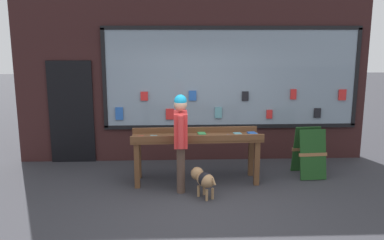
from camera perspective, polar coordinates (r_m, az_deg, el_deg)
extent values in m
plane|color=#2D2D33|center=(6.94, 1.00, -11.02)|extent=(40.00, 40.00, 0.00)
cube|color=#331919|center=(8.82, 0.14, 6.05)|extent=(7.19, 0.20, 3.58)
cube|color=gray|center=(8.77, 5.32, 5.58)|extent=(5.15, 0.03, 2.01)
cube|color=black|center=(8.71, 5.45, 12.15)|extent=(5.23, 0.06, 0.08)
cube|color=black|center=(8.94, 5.20, -0.82)|extent=(5.23, 0.06, 0.08)
cube|color=black|center=(8.81, -11.60, 5.41)|extent=(0.08, 0.06, 2.01)
cube|color=black|center=(9.46, 21.04, 5.31)|extent=(0.08, 0.06, 2.01)
cube|color=#2659B2|center=(8.84, -9.67, 0.85)|extent=(0.16, 0.03, 0.26)
cube|color=red|center=(8.72, -6.38, 3.18)|extent=(0.15, 0.03, 0.18)
cube|color=red|center=(8.77, -2.96, 0.80)|extent=(0.17, 0.03, 0.22)
cube|color=#2659B2|center=(8.71, 0.07, 3.27)|extent=(0.16, 0.03, 0.20)
cube|color=#5999A5|center=(8.81, 3.53, 1.00)|extent=(0.14, 0.03, 0.22)
cube|color=black|center=(8.82, 7.11, 3.18)|extent=(0.13, 0.03, 0.19)
cube|color=red|center=(8.99, 10.27, 0.77)|extent=(0.12, 0.03, 0.18)
cube|color=red|center=(9.03, 13.37, 3.36)|extent=(0.12, 0.03, 0.21)
cube|color=black|center=(9.25, 16.38, 0.91)|extent=(0.14, 0.03, 0.20)
cube|color=red|center=(9.36, 19.40, 3.18)|extent=(0.16, 0.03, 0.23)
cube|color=black|center=(9.05, -15.79, 1.00)|extent=(0.90, 0.04, 2.10)
cube|color=brown|center=(7.49, -7.35, -6.08)|extent=(0.09, 0.09, 0.80)
cube|color=brown|center=(7.65, 8.64, -5.72)|extent=(0.09, 0.09, 0.80)
cube|color=brown|center=(7.98, -7.14, -4.94)|extent=(0.09, 0.09, 0.80)
cube|color=brown|center=(8.13, 7.86, -4.63)|extent=(0.09, 0.09, 0.80)
cube|color=brown|center=(7.62, 0.59, -2.37)|extent=(2.32, 0.74, 0.04)
cube|color=brown|center=(7.31, 0.77, -2.52)|extent=(2.30, 0.12, 0.12)
cube|color=brown|center=(7.91, 0.41, -1.40)|extent=(2.30, 0.12, 0.12)
cube|color=red|center=(7.59, -6.85, -2.31)|extent=(0.18, 0.21, 0.02)
cube|color=#5999A5|center=(7.56, -5.25, -2.30)|extent=(0.16, 0.24, 0.02)
cube|color=#338C4C|center=(7.48, -3.40, -2.40)|extent=(0.16, 0.20, 0.03)
cube|color=#338C4C|center=(7.52, -1.60, -2.31)|extent=(0.18, 0.24, 0.03)
cube|color=orange|center=(7.46, -0.29, -2.45)|extent=(0.18, 0.23, 0.03)
cube|color=#338C4C|center=(7.82, 1.30, -1.79)|extent=(0.16, 0.22, 0.02)
cube|color=red|center=(7.46, 2.99, -2.48)|extent=(0.19, 0.25, 0.02)
cube|color=#2659B2|center=(7.57, 5.07, -2.24)|extent=(0.17, 0.23, 0.03)
cube|color=#5999A5|center=(7.82, 6.17, -1.86)|extent=(0.16, 0.24, 0.02)
cube|color=#2659B2|center=(7.86, 8.06, -1.79)|extent=(0.18, 0.23, 0.03)
cylinder|color=#4C382D|center=(7.23, -1.49, -6.65)|extent=(0.14, 0.14, 0.80)
cylinder|color=#4C382D|center=(7.38, -1.51, -6.25)|extent=(0.14, 0.14, 0.80)
cube|color=red|center=(7.11, -1.53, -1.21)|extent=(0.22, 0.45, 0.57)
cylinder|color=red|center=(6.83, -1.50, -1.65)|extent=(0.09, 0.09, 0.54)
cylinder|color=red|center=(7.39, -1.57, -0.59)|extent=(0.09, 0.09, 0.54)
sphere|color=tan|center=(7.03, -1.55, 2.06)|extent=(0.22, 0.22, 0.22)
sphere|color=#19A5E0|center=(7.02, -1.56, 2.58)|extent=(0.21, 0.21, 0.21)
ellipsoid|color=#99724C|center=(7.03, 1.81, -7.99)|extent=(0.41, 0.44, 0.24)
ellipsoid|color=black|center=(7.03, 1.81, -7.91)|extent=(0.33, 0.33, 0.25)
sphere|color=#99724C|center=(7.18, 0.69, -7.13)|extent=(0.22, 0.22, 0.22)
cylinder|color=#99724C|center=(6.86, 2.94, -8.20)|extent=(0.08, 0.09, 0.12)
cylinder|color=#99724C|center=(7.23, 1.62, -9.24)|extent=(0.04, 0.04, 0.19)
cylinder|color=#99724C|center=(7.16, 0.86, -9.45)|extent=(0.04, 0.04, 0.19)
cylinder|color=#99724C|center=(7.06, 2.76, -9.77)|extent=(0.04, 0.04, 0.19)
cylinder|color=#99724C|center=(6.99, 1.98, -9.99)|extent=(0.04, 0.04, 0.19)
cube|color=#193F19|center=(8.15, 15.83, -4.46)|extent=(0.50, 0.25, 0.91)
cube|color=brown|center=(8.15, 15.83, -4.46)|extent=(0.53, 0.09, 0.07)
cube|color=#193F19|center=(8.48, 14.89, -3.76)|extent=(0.50, 0.25, 0.91)
cube|color=brown|center=(8.48, 14.89, -3.76)|extent=(0.53, 0.09, 0.07)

